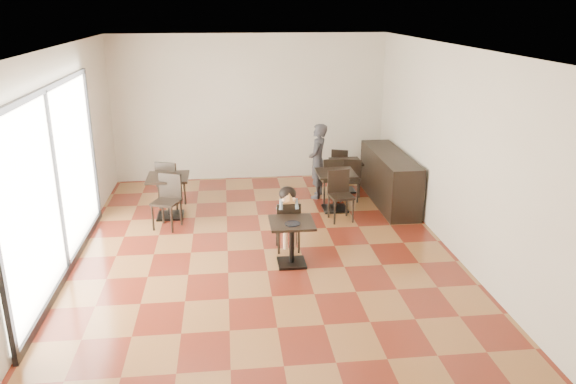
{
  "coord_description": "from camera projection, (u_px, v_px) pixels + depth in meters",
  "views": [
    {
      "loc": [
        -0.54,
        -8.34,
        3.8
      ],
      "look_at": [
        0.39,
        -0.09,
        1.0
      ],
      "focal_mm": 35.0,
      "sensor_mm": 36.0,
      "label": 1
    }
  ],
  "objects": [
    {
      "name": "chair_mid_b",
      "position": [
        341.0,
        197.0,
        10.21
      ],
      "size": [
        0.46,
        0.46,
        0.91
      ],
      "primitive_type": null,
      "rotation": [
        0.0,
        0.0,
        0.13
      ],
      "color": "black",
      "rests_on": "floor"
    },
    {
      "name": "child_chair",
      "position": [
        288.0,
        225.0,
        8.99
      ],
      "size": [
        0.38,
        0.38,
        0.84
      ],
      "primitive_type": null,
      "rotation": [
        0.0,
        0.0,
        3.14
      ],
      "color": "black",
      "rests_on": "floor"
    },
    {
      "name": "service_counter",
      "position": [
        389.0,
        178.0,
        11.13
      ],
      "size": [
        0.6,
        2.4,
        1.0
      ],
      "primitive_type": "cube",
      "color": "black",
      "rests_on": "floor"
    },
    {
      "name": "adult_patron",
      "position": [
        318.0,
        161.0,
        11.36
      ],
      "size": [
        0.53,
        0.65,
        1.53
      ],
      "primitive_type": "imported",
      "rotation": [
        0.0,
        0.0,
        -1.92
      ],
      "color": "#333237",
      "rests_on": "floor"
    },
    {
      "name": "cafe_table_mid",
      "position": [
        335.0,
        191.0,
        10.75
      ],
      "size": [
        0.8,
        0.8,
        0.76
      ],
      "primitive_type": null,
      "rotation": [
        0.0,
        0.0,
        0.13
      ],
      "color": "black",
      "rests_on": "floor"
    },
    {
      "name": "chair_back_a",
      "position": [
        340.0,
        166.0,
        12.35
      ],
      "size": [
        0.46,
        0.46,
        0.8
      ],
      "primitive_type": null,
      "rotation": [
        0.0,
        0.0,
        2.79
      ],
      "color": "black",
      "rests_on": "floor"
    },
    {
      "name": "chair_left_a",
      "position": [
        171.0,
        184.0,
        10.89
      ],
      "size": [
        0.56,
        0.56,
        0.95
      ],
      "primitive_type": null,
      "rotation": [
        0.0,
        0.0,
        2.75
      ],
      "color": "black",
      "rests_on": "floor"
    },
    {
      "name": "chair_mid_a",
      "position": [
        330.0,
        179.0,
        11.25
      ],
      "size": [
        0.46,
        0.46,
        0.91
      ],
      "primitive_type": null,
      "rotation": [
        0.0,
        0.0,
        3.27
      ],
      "color": "black",
      "rests_on": "floor"
    },
    {
      "name": "ceiling",
      "position": [
        261.0,
        47.0,
        8.1
      ],
      "size": [
        6.0,
        8.0,
        0.01
      ],
      "primitive_type": "cube",
      "color": "silver",
      "rests_on": "floor"
    },
    {
      "name": "plate",
      "position": [
        293.0,
        224.0,
        8.29
      ],
      "size": [
        0.24,
        0.24,
        0.01
      ],
      "primitive_type": "cylinder",
      "color": "black",
      "rests_on": "child_table"
    },
    {
      "name": "cafe_table_back",
      "position": [
        345.0,
        176.0,
        11.85
      ],
      "size": [
        0.81,
        0.81,
        0.67
      ],
      "primitive_type": null,
      "rotation": [
        0.0,
        0.0,
        -0.35
      ],
      "color": "black",
      "rests_on": "floor"
    },
    {
      "name": "pizza_slice",
      "position": [
        289.0,
        200.0,
        8.66
      ],
      "size": [
        0.25,
        0.19,
        0.06
      ],
      "primitive_type": null,
      "color": "#D4BF6E",
      "rests_on": "child"
    },
    {
      "name": "storefront_window",
      "position": [
        55.0,
        183.0,
        7.89
      ],
      "size": [
        0.04,
        4.5,
        2.6
      ],
      "primitive_type": "cube",
      "color": "white",
      "rests_on": "floor"
    },
    {
      "name": "wall_back",
      "position": [
        250.0,
        108.0,
        12.38
      ],
      "size": [
        6.0,
        0.01,
        3.2
      ],
      "primitive_type": "cube",
      "color": "beige",
      "rests_on": "floor"
    },
    {
      "name": "wall_front",
      "position": [
        294.0,
        271.0,
        4.85
      ],
      "size": [
        6.0,
        0.01,
        3.2
      ],
      "primitive_type": "cube",
      "color": "beige",
      "rests_on": "floor"
    },
    {
      "name": "chair_back_b",
      "position": [
        351.0,
        181.0,
        11.31
      ],
      "size": [
        0.46,
        0.46,
        0.8
      ],
      "primitive_type": null,
      "rotation": [
        0.0,
        0.0,
        -0.35
      ],
      "color": "black",
      "rests_on": "floor"
    },
    {
      "name": "cafe_table_left",
      "position": [
        169.0,
        197.0,
        10.4
      ],
      "size": [
        0.98,
        0.98,
        0.79
      ],
      "primitive_type": null,
      "rotation": [
        0.0,
        0.0,
        -0.39
      ],
      "color": "black",
      "rests_on": "floor"
    },
    {
      "name": "wall_left",
      "position": [
        60.0,
        160.0,
        8.3
      ],
      "size": [
        0.01,
        8.0,
        3.2
      ],
      "primitive_type": "cube",
      "color": "beige",
      "rests_on": "floor"
    },
    {
      "name": "floor",
      "position": [
        264.0,
        249.0,
        9.13
      ],
      "size": [
        6.0,
        8.0,
        0.01
      ],
      "primitive_type": "cube",
      "color": "brown",
      "rests_on": "ground"
    },
    {
      "name": "child_table",
      "position": [
        292.0,
        243.0,
        8.5
      ],
      "size": [
        0.66,
        0.66,
        0.7
      ],
      "primitive_type": null,
      "color": "black",
      "rests_on": "floor"
    },
    {
      "name": "wall_right",
      "position": [
        450.0,
        149.0,
        8.93
      ],
      "size": [
        0.01,
        8.0,
        3.2
      ],
      "primitive_type": "cube",
      "color": "beige",
      "rests_on": "floor"
    },
    {
      "name": "chair_left_b",
      "position": [
        166.0,
        202.0,
        9.85
      ],
      "size": [
        0.56,
        0.56,
        0.95
      ],
      "primitive_type": null,
      "rotation": [
        0.0,
        0.0,
        -0.39
      ],
      "color": "black",
      "rests_on": "floor"
    },
    {
      "name": "child",
      "position": [
        288.0,
        219.0,
        8.96
      ],
      "size": [
        0.38,
        0.53,
        1.06
      ],
      "primitive_type": null,
      "color": "gray",
      "rests_on": "child_chair"
    }
  ]
}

